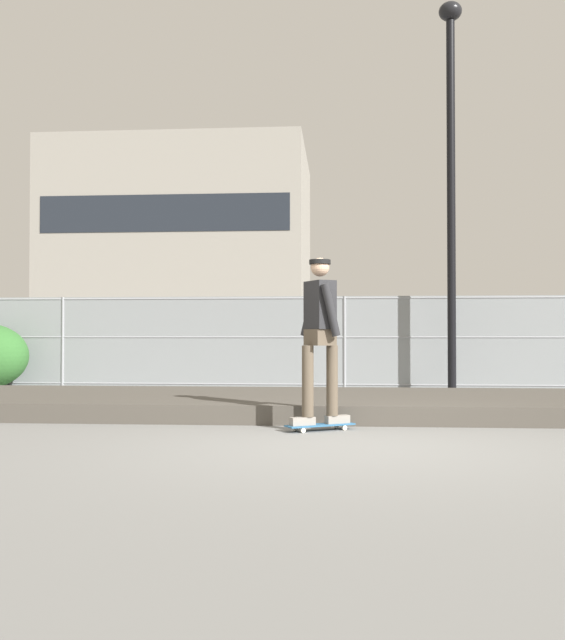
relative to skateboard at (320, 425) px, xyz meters
The scene contains 9 objects.
ground_plane 1.11m from the skateboard, 73.09° to the right, with size 120.00×120.00×0.00m, color slate.
gravel_berm 1.96m from the skateboard, 80.53° to the left, with size 16.58×3.10×0.23m, color #4C473F.
skateboard is the anchor object (origin of this frame).
skater 1.08m from the skateboard, behind, with size 0.67×0.62×1.86m.
chain_fence 6.66m from the skateboard, 87.20° to the left, with size 23.49×0.06×1.85m.
street_lamp 7.77m from the skateboard, 68.19° to the left, with size 0.44×0.44×7.45m.
parked_car_near 10.77m from the skateboard, 107.22° to the left, with size 4.52×2.18×1.66m.
parked_car_mid 10.87m from the skateboard, 70.71° to the left, with size 4.54×2.23×1.66m.
library_building 48.63m from the skateboard, 103.84° to the left, with size 18.45×14.67×14.84m.
Camera 1 is at (-0.11, -7.03, 1.07)m, focal length 40.67 mm.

